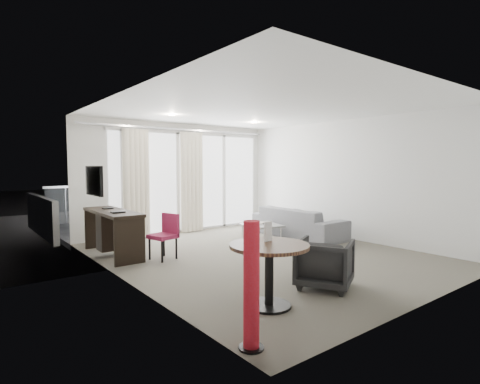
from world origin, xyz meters
TOP-DOWN VIEW (x-y plane):
  - floor at (0.00, 0.00)m, footprint 5.00×6.00m
  - ceiling at (0.00, 0.00)m, footprint 5.00×6.00m
  - wall_left at (-2.50, 0.00)m, footprint 0.00×6.00m
  - wall_right at (2.50, 0.00)m, footprint 0.00×6.00m
  - wall_front at (0.00, -3.00)m, footprint 5.00×0.00m
  - window_panel at (0.30, 2.98)m, footprint 4.00×0.02m
  - window_frame at (0.30, 2.97)m, footprint 4.10×0.06m
  - curtain_left at (-1.15, 2.82)m, footprint 0.60×0.20m
  - curtain_right at (0.25, 2.82)m, footprint 0.60×0.20m
  - curtain_track at (0.00, 2.82)m, footprint 4.80×0.04m
  - downlight_a at (-0.90, 1.60)m, footprint 0.12×0.12m
  - downlight_b at (1.20, 1.60)m, footprint 0.12×0.12m
  - desk at (-2.12, 1.59)m, footprint 0.53×1.71m
  - tv at (-2.46, 1.45)m, footprint 0.05×0.80m
  - desk_chair at (-1.53, 0.78)m, footprint 0.51×0.49m
  - round_table at (-1.56, -1.94)m, footprint 1.07×1.07m
  - menu_card at (-1.46, -1.81)m, footprint 0.13×0.04m
  - red_lamp at (-2.34, -2.57)m, footprint 0.28×0.28m
  - tub_armchair at (-0.51, -1.88)m, footprint 0.94×0.93m
  - coffee_table at (0.89, 0.99)m, footprint 0.91×0.91m
  - remote at (0.96, 0.95)m, footprint 0.07×0.18m
  - magazine at (1.00, 1.11)m, footprint 0.26×0.30m
  - sofa at (1.82, 0.79)m, footprint 0.87×2.23m
  - terrace_slab at (0.30, 4.50)m, footprint 5.60×3.00m
  - rattan_chair_a at (0.63, 4.39)m, footprint 0.64×0.64m
  - rattan_chair_b at (2.31, 4.99)m, footprint 0.57×0.57m
  - rattan_table at (1.86, 3.54)m, footprint 0.49×0.49m
  - balustrade at (0.30, 5.95)m, footprint 5.50×0.06m

SIDE VIEW (x-z plane):
  - terrace_slab at x=0.30m, z-range -0.12..0.00m
  - floor at x=0.00m, z-range 0.00..0.00m
  - coffee_table at x=0.89m, z-range 0.00..0.34m
  - rattan_table at x=1.86m, z-range 0.00..0.46m
  - tub_armchair at x=-0.51m, z-range 0.00..0.64m
  - sofa at x=1.82m, z-range 0.00..0.65m
  - remote at x=0.96m, z-range 0.35..0.37m
  - magazine at x=1.00m, z-range 0.35..0.37m
  - round_table at x=-1.56m, z-range 0.00..0.73m
  - desk_chair at x=-1.53m, z-range 0.00..0.78m
  - desk at x=-2.12m, z-range 0.00..0.80m
  - rattan_chair_b at x=2.31m, z-range 0.00..0.84m
  - rattan_chair_a at x=0.63m, z-range 0.00..0.91m
  - balustrade at x=0.30m, z-range -0.02..1.02m
  - red_lamp at x=-2.34m, z-range 0.00..1.14m
  - menu_card at x=-1.46m, z-range 0.61..0.83m
  - window_panel at x=0.30m, z-range 0.01..2.39m
  - curtain_left at x=-1.15m, z-range 0.01..2.39m
  - curtain_right at x=0.25m, z-range 0.01..2.39m
  - window_frame at x=0.30m, z-range -0.02..2.42m
  - wall_left at x=-2.50m, z-range 0.00..2.60m
  - wall_right at x=2.50m, z-range 0.00..2.60m
  - wall_front at x=0.00m, z-range 0.00..2.60m
  - tv at x=-2.46m, z-range 1.10..1.60m
  - curtain_track at x=0.00m, z-range 2.43..2.47m
  - downlight_a at x=-0.90m, z-range 2.58..2.60m
  - downlight_b at x=1.20m, z-range 2.58..2.60m
  - ceiling at x=0.00m, z-range 2.60..2.60m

